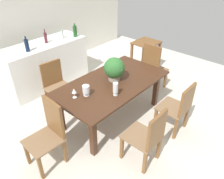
# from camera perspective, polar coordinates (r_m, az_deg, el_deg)

# --- Properties ---
(ground_plane) EXTENTS (7.04, 7.04, 0.00)m
(ground_plane) POSITION_cam_1_polar(r_m,az_deg,el_deg) (4.17, -0.65, -6.49)
(ground_plane) COLOR silver
(back_wall) EXTENTS (6.40, 0.10, 2.60)m
(back_wall) POSITION_cam_1_polar(r_m,az_deg,el_deg) (5.51, -22.09, 16.44)
(back_wall) COLOR silver
(back_wall) RESTS_ON ground
(dining_table) EXTENTS (1.96, 1.06, 0.73)m
(dining_table) POSITION_cam_1_polar(r_m,az_deg,el_deg) (3.77, -0.01, 0.60)
(dining_table) COLOR #422616
(dining_table) RESTS_ON ground
(chair_far_left) EXTENTS (0.48, 0.45, 0.90)m
(chair_far_left) POSITION_cam_1_polar(r_m,az_deg,el_deg) (4.28, -14.32, 1.68)
(chair_far_left) COLOR brown
(chair_far_left) RESTS_ON ground
(chair_head_end) EXTENTS (0.48, 0.45, 0.99)m
(chair_head_end) POSITION_cam_1_polar(r_m,az_deg,el_deg) (3.18, -15.78, -10.24)
(chair_head_end) COLOR brown
(chair_head_end) RESTS_ON ground
(chair_near_right) EXTENTS (0.46, 0.45, 0.90)m
(chair_near_right) POSITION_cam_1_polar(r_m,az_deg,el_deg) (3.70, 16.79, -4.16)
(chair_near_right) COLOR brown
(chair_near_right) RESTS_ON ground
(chair_foot_end) EXTENTS (0.43, 0.46, 1.03)m
(chair_foot_end) POSITION_cam_1_polar(r_m,az_deg,el_deg) (4.73, 10.48, 6.04)
(chair_foot_end) COLOR brown
(chair_foot_end) RESTS_ON ground
(chair_near_left) EXTENTS (0.43, 0.47, 0.92)m
(chair_near_left) POSITION_cam_1_polar(r_m,az_deg,el_deg) (3.08, 9.24, -11.68)
(chair_near_left) COLOR brown
(chair_near_left) RESTS_ON ground
(flower_centerpiece) EXTENTS (0.35, 0.35, 0.40)m
(flower_centerpiece) POSITION_cam_1_polar(r_m,az_deg,el_deg) (3.69, 0.57, 5.37)
(flower_centerpiece) COLOR gray
(flower_centerpiece) RESTS_ON dining_table
(crystal_vase_left) EXTENTS (0.08, 0.08, 0.21)m
(crystal_vase_left) POSITION_cam_1_polar(r_m,az_deg,el_deg) (3.33, 0.89, 0.33)
(crystal_vase_left) COLOR silver
(crystal_vase_left) RESTS_ON dining_table
(crystal_vase_center_near) EXTENTS (0.11, 0.11, 0.17)m
(crystal_vase_center_near) POSITION_cam_1_polar(r_m,az_deg,el_deg) (3.35, -6.67, -0.03)
(crystal_vase_center_near) COLOR silver
(crystal_vase_center_near) RESTS_ON dining_table
(wine_glass) EXTENTS (0.07, 0.07, 0.16)m
(wine_glass) POSITION_cam_1_polar(r_m,az_deg,el_deg) (3.32, -9.71, -0.40)
(wine_glass) COLOR silver
(wine_glass) RESTS_ON dining_table
(kitchen_counter) EXTENTS (1.82, 0.69, 0.95)m
(kitchen_counter) POSITION_cam_1_polar(r_m,az_deg,el_deg) (5.08, -16.66, 6.15)
(kitchen_counter) COLOR white
(kitchen_counter) RESTS_ON ground
(wine_bottle_amber) EXTENTS (0.08, 0.08, 0.30)m
(wine_bottle_amber) POSITION_cam_1_polar(r_m,az_deg,el_deg) (4.56, -20.98, 10.55)
(wine_bottle_amber) COLOR #0F1E38
(wine_bottle_amber) RESTS_ON kitchen_counter
(wine_bottle_green) EXTENTS (0.08, 0.08, 0.30)m
(wine_bottle_green) POSITION_cam_1_polar(r_m,az_deg,el_deg) (5.11, -9.47, 14.52)
(wine_bottle_green) COLOR #194C1E
(wine_bottle_green) RESTS_ON kitchen_counter
(wine_bottle_dark) EXTENTS (0.07, 0.07, 0.22)m
(wine_bottle_dark) POSITION_cam_1_polar(r_m,az_deg,el_deg) (5.06, -12.67, 13.58)
(wine_bottle_dark) COLOR #B2BFB7
(wine_bottle_dark) RESTS_ON kitchen_counter
(wine_bottle_clear) EXTENTS (0.06, 0.06, 0.29)m
(wine_bottle_clear) POSITION_cam_1_polar(r_m,az_deg,el_deg) (4.89, -16.64, 12.63)
(wine_bottle_clear) COLOR #511E28
(wine_bottle_clear) RESTS_ON kitchen_counter
(side_table) EXTENTS (0.59, 0.53, 0.75)m
(side_table) POSITION_cam_1_polar(r_m,az_deg,el_deg) (5.49, 8.62, 10.06)
(side_table) COLOR brown
(side_table) RESTS_ON ground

